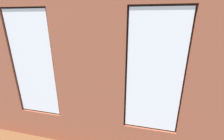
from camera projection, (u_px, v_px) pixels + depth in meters
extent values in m
cube|color=brown|center=(117.00, 92.00, 5.86)|extent=(6.61, 6.13, 0.10)
cube|color=#9E5138|center=(90.00, 82.00, 2.88)|extent=(1.38, 0.16, 3.05)
cube|color=white|center=(154.00, 75.00, 2.50)|extent=(0.91, 0.03, 2.13)
cube|color=#38281E|center=(154.00, 74.00, 2.56)|extent=(0.97, 0.04, 2.19)
cube|color=#9E5138|center=(45.00, 123.00, 3.51)|extent=(0.97, 0.16, 0.69)
cube|color=#9E5138|center=(24.00, 2.00, 2.66)|extent=(0.97, 0.16, 0.18)
cube|color=white|center=(33.00, 66.00, 3.01)|extent=(0.91, 0.03, 2.13)
cube|color=#38281E|center=(35.00, 65.00, 3.06)|extent=(0.97, 0.04, 2.19)
cube|color=#A87547|center=(93.00, 117.00, 3.25)|extent=(3.53, 0.24, 0.06)
cube|color=black|center=(90.00, 50.00, 2.76)|extent=(0.48, 0.03, 0.68)
cube|color=orange|center=(90.00, 50.00, 2.78)|extent=(0.42, 0.01, 0.62)
cube|color=silver|center=(41.00, 50.00, 5.80)|extent=(0.10, 5.13, 3.05)
cube|color=black|center=(92.00, 116.00, 4.01)|extent=(2.02, 0.85, 0.42)
cube|color=black|center=(87.00, 110.00, 3.58)|extent=(2.02, 0.24, 0.38)
cube|color=black|center=(126.00, 110.00, 3.71)|extent=(0.22, 0.85, 0.24)
cube|color=black|center=(61.00, 102.00, 4.10)|extent=(0.22, 0.85, 0.24)
cube|color=black|center=(107.00, 108.00, 3.87)|extent=(0.73, 0.65, 0.12)
cube|color=black|center=(78.00, 104.00, 4.04)|extent=(0.73, 0.65, 0.12)
cube|color=black|center=(180.00, 95.00, 5.09)|extent=(0.88, 1.87, 0.42)
cube|color=black|center=(193.00, 85.00, 4.89)|extent=(0.27, 1.86, 0.38)
cube|color=black|center=(178.00, 78.00, 5.74)|extent=(0.85, 0.23, 0.24)
cube|color=black|center=(187.00, 99.00, 4.24)|extent=(0.85, 0.23, 0.24)
cube|color=black|center=(178.00, 84.00, 5.34)|extent=(0.66, 0.66, 0.12)
cube|color=black|center=(182.00, 93.00, 4.69)|extent=(0.66, 0.66, 0.12)
cube|color=#A87547|center=(111.00, 78.00, 6.03)|extent=(1.23, 0.75, 0.04)
cube|color=#A87547|center=(125.00, 81.00, 6.27)|extent=(0.07, 0.07, 0.37)
cube|color=#A87547|center=(100.00, 79.00, 6.51)|extent=(0.07, 0.07, 0.37)
cube|color=#A87547|center=(123.00, 88.00, 5.69)|extent=(0.07, 0.07, 0.37)
cube|color=#A87547|center=(95.00, 85.00, 5.93)|extent=(0.07, 0.07, 0.37)
cylinder|color=#33567F|center=(108.00, 76.00, 6.13)|extent=(0.08, 0.08, 0.10)
cylinder|color=#B7333D|center=(120.00, 76.00, 6.06)|extent=(0.08, 0.08, 0.10)
cylinder|color=#47423D|center=(111.00, 77.00, 6.01)|extent=(0.12, 0.12, 0.09)
sphere|color=#1E5B28|center=(111.00, 74.00, 5.98)|extent=(0.15, 0.15, 0.15)
cube|color=#59595B|center=(112.00, 79.00, 5.90)|extent=(0.16, 0.15, 0.02)
cube|color=black|center=(50.00, 82.00, 5.98)|extent=(1.24, 0.42, 0.52)
cube|color=black|center=(49.00, 76.00, 5.89)|extent=(0.45, 0.20, 0.05)
cube|color=black|center=(49.00, 74.00, 5.87)|extent=(0.06, 0.04, 0.06)
cube|color=black|center=(47.00, 67.00, 5.77)|extent=(1.03, 0.04, 0.57)
cube|color=black|center=(48.00, 67.00, 5.79)|extent=(0.98, 0.01, 0.52)
cylinder|color=olive|center=(123.00, 72.00, 7.48)|extent=(0.52, 0.52, 0.28)
ellipsoid|color=silver|center=(123.00, 66.00, 7.36)|extent=(1.16, 1.16, 0.47)
ellipsoid|color=navy|center=(122.00, 63.00, 7.34)|extent=(0.44, 0.44, 0.18)
cylinder|color=#9E5638|center=(82.00, 68.00, 8.16)|extent=(0.21, 0.21, 0.26)
cylinder|color=brown|center=(81.00, 62.00, 8.05)|extent=(0.04, 0.04, 0.43)
cone|color=#286B2D|center=(76.00, 54.00, 7.98)|extent=(0.61, 0.12, 0.51)
cone|color=#286B2D|center=(77.00, 54.00, 7.72)|extent=(0.29, 0.54, 0.59)
cone|color=#286B2D|center=(80.00, 54.00, 7.70)|extent=(0.27, 0.50, 0.62)
cone|color=#286B2D|center=(86.00, 54.00, 7.88)|extent=(0.62, 0.16, 0.51)
cone|color=#286B2D|center=(85.00, 53.00, 8.06)|extent=(0.46, 0.53, 0.53)
cone|color=#286B2D|center=(81.00, 52.00, 8.08)|extent=(0.28, 0.50, 0.61)
cylinder|color=brown|center=(45.00, 99.00, 4.91)|extent=(0.32, 0.32, 0.33)
cylinder|color=brown|center=(43.00, 87.00, 4.76)|extent=(0.06, 0.06, 0.58)
cone|color=#337F38|center=(36.00, 73.00, 4.67)|extent=(0.43, 0.17, 0.40)
cone|color=#337F38|center=(37.00, 75.00, 4.48)|extent=(0.15, 0.40, 0.43)
cone|color=#337F38|center=(45.00, 75.00, 4.55)|extent=(0.45, 0.21, 0.38)
cone|color=#337F38|center=(43.00, 71.00, 4.72)|extent=(0.15, 0.36, 0.45)
cylinder|color=#47423D|center=(165.00, 81.00, 6.47)|extent=(0.19, 0.19, 0.22)
cylinder|color=brown|center=(166.00, 78.00, 6.41)|extent=(0.03, 0.03, 0.13)
ellipsoid|color=#337F38|center=(166.00, 73.00, 6.34)|extent=(0.41, 0.41, 0.32)
cylinder|color=#47423D|center=(175.00, 74.00, 7.17)|extent=(0.35, 0.35, 0.36)
cylinder|color=brown|center=(176.00, 69.00, 7.08)|extent=(0.05, 0.05, 0.13)
ellipsoid|color=#286B2D|center=(177.00, 62.00, 6.97)|extent=(0.63, 0.63, 0.57)
cylinder|color=#47423D|center=(147.00, 80.00, 6.66)|extent=(0.18, 0.18, 0.21)
cylinder|color=brown|center=(147.00, 77.00, 6.62)|extent=(0.03, 0.03, 0.07)
ellipsoid|color=#337F38|center=(147.00, 73.00, 6.56)|extent=(0.32, 0.32, 0.28)
cylinder|color=#47423D|center=(44.00, 113.00, 4.17)|extent=(0.32, 0.32, 0.37)
cylinder|color=brown|center=(42.00, 99.00, 4.02)|extent=(0.06, 0.06, 0.53)
cone|color=#3D8E42|center=(32.00, 80.00, 3.93)|extent=(0.59, 0.17, 0.58)
cone|color=#3D8E42|center=(29.00, 84.00, 3.70)|extent=(0.43, 0.55, 0.58)
cone|color=#3D8E42|center=(37.00, 83.00, 3.67)|extent=(0.33, 0.48, 0.65)
cone|color=#3D8E42|center=(48.00, 83.00, 3.83)|extent=(0.61, 0.19, 0.56)
cone|color=#3D8E42|center=(48.00, 79.00, 4.01)|extent=(0.38, 0.54, 0.60)
cone|color=#3D8E42|center=(40.00, 77.00, 4.03)|extent=(0.36, 0.50, 0.64)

